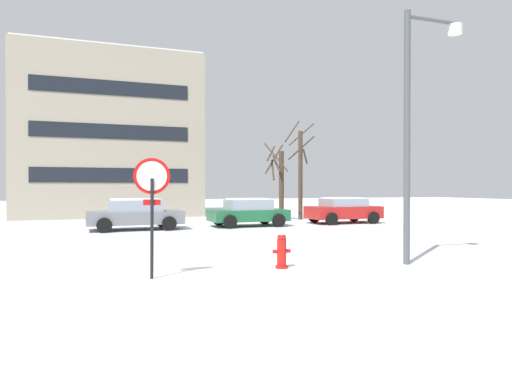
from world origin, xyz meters
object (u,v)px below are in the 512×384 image
(parked_car_gray, at_px, (135,214))
(parked_car_green, at_px, (248,212))
(stop_sign, at_px, (152,194))
(street_lamp, at_px, (416,112))
(fire_hydrant, at_px, (282,250))
(parked_car_red, at_px, (343,210))

(parked_car_gray, relative_size, parked_car_green, 1.11)
(stop_sign, xyz_separation_m, parked_car_green, (6.05, 11.59, -1.08))
(street_lamp, bearing_deg, parked_car_gray, 116.53)
(street_lamp, bearing_deg, fire_hydrant, 171.05)
(fire_hydrant, xyz_separation_m, parked_car_gray, (-2.45, 11.27, 0.29))
(street_lamp, bearing_deg, parked_car_red, 67.47)
(parked_car_gray, distance_m, parked_car_red, 10.86)
(stop_sign, distance_m, street_lamp, 6.84)
(fire_hydrant, distance_m, street_lamp, 4.87)
(parked_car_gray, bearing_deg, stop_sign, -93.08)
(parked_car_gray, distance_m, parked_car_green, 5.43)
(stop_sign, bearing_deg, parked_car_gray, 86.92)
(parked_car_gray, relative_size, parked_car_red, 1.09)
(parked_car_red, bearing_deg, street_lamp, -112.53)
(street_lamp, distance_m, parked_car_red, 13.32)
(stop_sign, bearing_deg, fire_hydrant, 5.26)
(parked_car_gray, height_order, parked_car_red, parked_car_gray)
(parked_car_green, bearing_deg, stop_sign, -117.58)
(stop_sign, height_order, fire_hydrant, stop_sign)
(street_lamp, height_order, parked_car_green, street_lamp)
(street_lamp, relative_size, parked_car_green, 1.65)
(street_lamp, xyz_separation_m, parked_car_red, (4.96, 11.96, -3.12))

